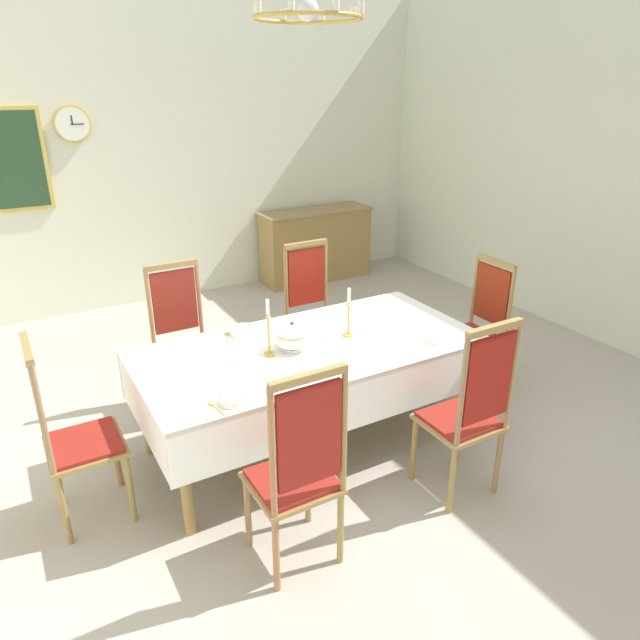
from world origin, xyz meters
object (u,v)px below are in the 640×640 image
chair_head_west (69,433)px  chair_head_east (477,326)px  bowl_far_left (436,339)px  sideboard (315,245)px  candlestick_east (349,317)px  mounted_clock (72,124)px  chair_south_b (469,410)px  chair_south_a (298,470)px  soup_tureen (292,336)px  candlestick_west (269,333)px  bowl_near_left (243,330)px  dining_table (310,355)px  spoon_primary (226,335)px  chair_north_a (183,337)px  chandelier (308,15)px  spoon_secondary (213,405)px  chair_north_b (313,309)px  bowl_near_right (233,399)px

chair_head_west → chair_head_east: size_ratio=1.04×
bowl_far_left → sideboard: bearing=73.5°
candlestick_east → mounted_clock: mounted_clock is taller
chair_south_b → chair_south_a: bearing=-180.0°
soup_tureen → chair_south_a: bearing=-116.0°
candlestick_west → sideboard: candlestick_west is taller
bowl_near_left → candlestick_east: bearing=-33.2°
dining_table → spoon_primary: size_ratio=13.25×
chair_head_west → chair_head_east: bearing=90.0°
chair_north_a → mounted_clock: size_ratio=3.25×
sideboard → chandelier: size_ratio=2.18×
bowl_far_left → spoon_primary: size_ratio=0.82×
spoon_secondary → mounted_clock: (0.02, 3.84, 1.23)m
chair_north_a → chair_head_east: (2.16, -0.96, -0.01)m
dining_table → chair_south_a: 1.14m
chair_north_a → soup_tureen: (0.47, -0.96, 0.28)m
chair_south_a → sideboard: (2.44, 4.14, -0.16)m
bowl_near_left → chair_head_east: bearing=-12.3°
bowl_near_left → spoon_primary: 0.12m
soup_tureen → candlestick_east: (0.44, 0.00, 0.05)m
chair_head_west → spoon_secondary: bearing=59.8°
chair_north_b → spoon_primary: size_ratio=6.71×
candlestick_west → candlestick_east: candlestick_west is taller
chair_head_west → soup_tureen: (1.42, -0.00, 0.28)m
bowl_far_left → soup_tureen: bearing=157.8°
spoon_primary → sideboard: bearing=66.6°
chair_south_b → sideboard: 4.34m
chair_south_b → candlestick_east: 1.04m
chair_north_a → candlestick_west: 1.06m
spoon_secondary → chair_north_b: bearing=35.3°
chair_south_b → candlestick_west: chair_south_b is taller
candlestick_east → bowl_near_right: 1.14m
mounted_clock → chair_south_b: bearing=-72.5°
chair_south_b → mounted_clock: 4.81m
chair_head_west → bowl_far_left: (2.34, -0.37, 0.20)m
chair_head_east → chair_north_b: bearing=46.2°
candlestick_west → sideboard: (2.14, 3.18, -0.48)m
chair_south_a → bowl_far_left: (1.38, 0.59, 0.18)m
chair_head_west → sideboard: 4.66m
chair_north_b → chair_head_east: chair_north_b is taller
sideboard → chair_head_west: bearing=43.2°
candlestick_east → mounted_clock: size_ratio=0.99×
chair_head_west → bowl_far_left: 2.38m
chair_head_east → spoon_primary: 2.05m
dining_table → chandelier: chandelier is taller
sideboard → candlestick_east: bearing=64.3°
candlestick_east → spoon_primary: (-0.74, 0.43, -0.14)m
chair_head_west → spoon_secondary: size_ratio=6.61×
bowl_near_left → spoon_secondary: bearing=-122.7°
chair_head_west → mounted_clock: (0.74, 3.43, 1.41)m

